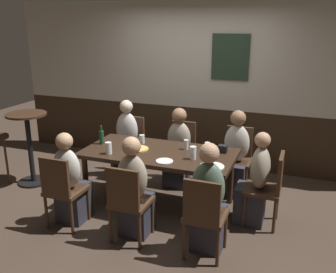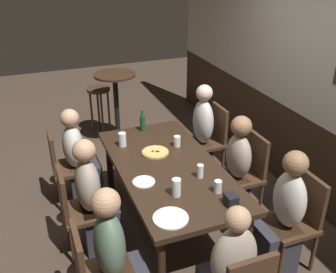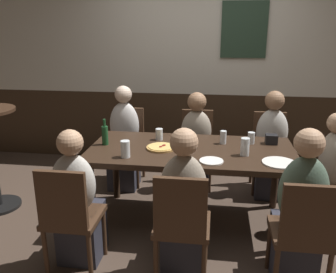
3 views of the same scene
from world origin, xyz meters
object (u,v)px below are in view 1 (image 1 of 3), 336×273
at_px(person_head_east, 255,186).
at_px(tumbler_short, 142,140).
at_px(dining_table, 159,157).
at_px(chair_left_far, 131,142).
at_px(pizza, 138,149).
at_px(side_bar_table, 29,143).
at_px(person_mid_far, 178,153).
at_px(person_right_near, 208,205).
at_px(chair_right_far, 237,155).
at_px(person_left_near, 71,184).
at_px(chair_mid_far, 181,148).
at_px(chair_head_east, 269,186).
at_px(chair_left_near, 62,188).
at_px(tumbler_water, 186,145).
at_px(beer_glass_tall, 109,149).
at_px(plate_white_small, 164,161).
at_px(chair_mid_near, 128,200).
at_px(person_mid_near, 135,194).
at_px(person_left_far, 126,145).
at_px(chair_right_near, 204,213).
at_px(beer_bottle_green, 102,137).
at_px(condiment_caddy, 223,149).
at_px(plate_white_large, 212,166).
at_px(pint_glass_amber, 207,147).
at_px(pint_glass_stout, 193,154).
at_px(person_right_far, 235,159).

height_order(person_head_east, tumbler_short, person_head_east).
height_order(dining_table, chair_left_far, chair_left_far).
distance_m(pizza, side_bar_table, 1.74).
relative_size(person_mid_far, person_right_near, 0.95).
xyz_separation_m(chair_right_far, person_left_near, (-1.65, -1.60, -0.03)).
relative_size(chair_mid_far, chair_left_far, 1.00).
relative_size(chair_head_east, chair_left_near, 1.00).
distance_m(person_left_near, person_right_near, 1.65).
bearing_deg(tumbler_water, chair_left_far, 148.35).
bearing_deg(beer_glass_tall, plate_white_small, -0.70).
xyz_separation_m(person_head_east, tumbler_water, (-0.90, 0.19, 0.33)).
relative_size(dining_table, chair_right_far, 2.13).
height_order(chair_right_far, plate_white_small, chair_right_far).
relative_size(chair_mid_near, person_mid_near, 0.76).
xyz_separation_m(person_right_near, plate_white_small, (-0.64, 0.42, 0.24)).
bearing_deg(person_left_far, chair_right_near, -44.09).
bearing_deg(side_bar_table, beer_bottle_green, 0.27).
distance_m(beer_glass_tall, condiment_caddy, 1.40).
relative_size(chair_right_near, beer_glass_tall, 6.01).
relative_size(beer_glass_tall, plate_white_large, 0.53).
bearing_deg(chair_left_far, side_bar_table, -143.52).
xyz_separation_m(chair_left_far, person_mid_far, (0.83, -0.16, -0.02)).
height_order(chair_right_near, pint_glass_amber, chair_right_near).
distance_m(beer_glass_tall, side_bar_table, 1.51).
relative_size(person_right_near, plate_white_small, 5.92).
distance_m(dining_table, person_left_far, 1.11).
height_order(person_mid_far, tumbler_water, person_mid_far).
height_order(condiment_caddy, side_bar_table, side_bar_table).
relative_size(chair_right_far, tumbler_water, 7.01).
height_order(chair_head_east, pizza, chair_head_east).
distance_m(chair_right_far, tumbler_short, 1.36).
relative_size(chair_head_east, person_head_east, 0.79).
xyz_separation_m(chair_mid_far, pint_glass_stout, (0.47, -0.99, 0.31)).
bearing_deg(chair_right_near, chair_right_far, 90.00).
bearing_deg(person_mid_near, person_left_far, 119.86).
bearing_deg(dining_table, pizza, -173.38).
height_order(person_mid_near, side_bar_table, person_mid_near).
xyz_separation_m(chair_right_near, person_right_far, (0.00, 1.60, -0.00)).
distance_m(person_left_far, plate_white_large, 1.87).
bearing_deg(dining_table, chair_head_east, 0.00).
bearing_deg(person_mid_near, person_mid_far, 90.00).
bearing_deg(person_left_near, condiment_caddy, 31.59).
bearing_deg(plate_white_small, chair_head_east, 14.59).
bearing_deg(chair_left_far, chair_left_near, -90.00).
height_order(chair_left_near, person_left_far, person_left_far).
bearing_deg(chair_right_near, plate_white_large, 97.97).
xyz_separation_m(dining_table, chair_left_near, (-0.83, -0.88, -0.17)).
bearing_deg(person_left_far, chair_left_near, -90.00).
distance_m(chair_left_near, side_bar_table, 1.48).
bearing_deg(pint_glass_stout, condiment_caddy, 52.74).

